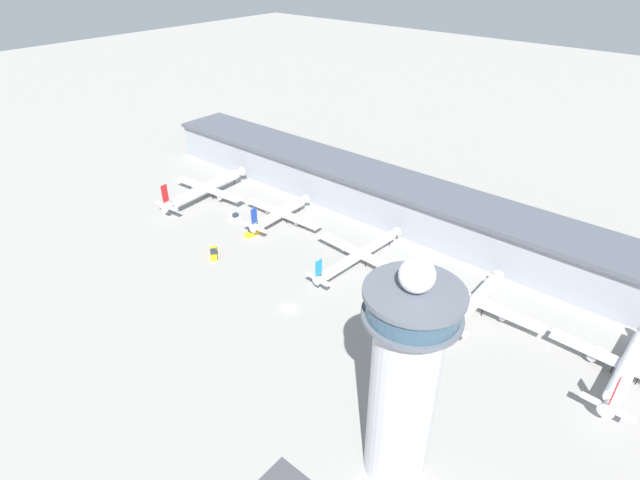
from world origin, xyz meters
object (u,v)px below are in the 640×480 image
service_truck_catering (235,218)px  airplane_gate_charlie (360,254)px  airplane_gate_echo (628,367)px  service_truck_fuel (253,232)px  airplane_gate_alpha (206,188)px  airplane_gate_delta (475,301)px  airplane_gate_bravo (281,213)px  control_tower (404,380)px  service_truck_baggage (213,253)px

service_truck_catering → airplane_gate_charlie: bearing=6.7°
airplane_gate_charlie → airplane_gate_echo: (84.01, 1.71, -0.07)m
service_truck_fuel → airplane_gate_charlie: bearing=12.7°
airplane_gate_charlie → airplane_gate_alpha: bearing=-179.1°
airplane_gate_delta → airplane_gate_charlie: bearing=-178.0°
airplane_gate_bravo → airplane_gate_echo: (126.61, -2.97, 0.34)m
airplane_gate_bravo → airplane_gate_charlie: airplane_gate_bravo is taller
airplane_gate_charlie → service_truck_catering: airplane_gate_charlie is taller
airplane_gate_delta → service_truck_fuel: size_ratio=5.38×
control_tower → airplane_gate_delta: size_ratio=1.28×
airplane_gate_alpha → airplane_gate_bravo: size_ratio=1.22×
service_truck_fuel → service_truck_catering: bearing=167.7°
airplane_gate_charlie → service_truck_fuel: (-43.75, -9.87, -3.20)m
service_truck_catering → service_truck_baggage: size_ratio=0.76×
airplane_gate_delta → airplane_gate_bravo: bearing=177.8°
airplane_gate_alpha → service_truck_baggage: bearing=-36.2°
service_truck_fuel → airplane_gate_echo: bearing=5.2°
airplane_gate_delta → service_truck_catering: (-99.97, -8.28, -3.26)m
airplane_gate_echo → airplane_gate_delta: bearing=-179.7°
airplane_gate_delta → service_truck_catering: bearing=-175.3°
airplane_gate_bravo → airplane_gate_charlie: bearing=-6.3°
control_tower → service_truck_fuel: control_tower is taller
airplane_gate_alpha → service_truck_catering: airplane_gate_alpha is taller
airplane_gate_charlie → control_tower: bearing=-48.1°
airplane_gate_bravo → service_truck_fuel: 14.85m
airplane_gate_charlie → airplane_gate_delta: bearing=2.0°
airplane_gate_delta → service_truck_baggage: 91.40m
airplane_gate_echo → service_truck_fuel: (-127.76, -11.57, -3.13)m
airplane_gate_delta → service_truck_fuel: airplane_gate_delta is taller
service_truck_fuel → service_truck_baggage: (-0.02, -19.63, -0.05)m
control_tower → airplane_gate_charlie: size_ratio=1.22×
control_tower → airplane_gate_echo: size_ratio=1.36×
control_tower → service_truck_fuel: (-95.64, 47.96, -25.04)m
airplane_gate_charlie → service_truck_baggage: (-43.77, -29.49, -3.25)m
service_truck_fuel → airplane_gate_alpha: bearing=167.5°
airplane_gate_charlie → airplane_gate_delta: (42.16, 1.49, 0.15)m
airplane_gate_alpha → airplane_gate_charlie: size_ratio=1.04×
airplane_gate_alpha → airplane_gate_bravo: airplane_gate_alpha is taller
airplane_gate_alpha → airplane_gate_delta: (124.42, 2.84, -0.27)m
airplane_gate_alpha → airplane_gate_charlie: bearing=0.9°
airplane_gate_bravo → service_truck_baggage: (-1.16, -34.17, -2.84)m
airplane_gate_echo → airplane_gate_alpha: bearing=-178.9°
airplane_gate_alpha → airplane_gate_echo: bearing=1.1°
service_truck_baggage → airplane_gate_bravo: bearing=88.1°
service_truck_catering → control_tower: bearing=-24.9°
control_tower → airplane_gate_delta: bearing=99.3°
airplane_gate_bravo → airplane_gate_echo: 126.65m
airplane_gate_charlie → service_truck_catering: 58.29m
airplane_gate_charlie → airplane_gate_echo: 84.02m
airplane_gate_bravo → service_truck_catering: airplane_gate_bravo is taller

